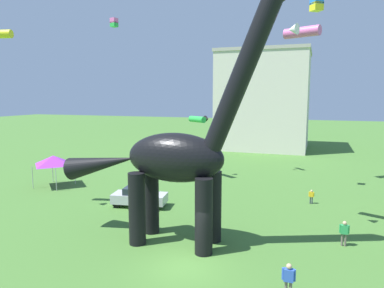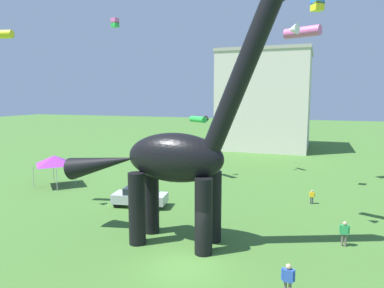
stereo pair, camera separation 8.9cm
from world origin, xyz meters
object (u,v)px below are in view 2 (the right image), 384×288
Objects in this scene: dinosaur_sculpture at (174,157)px; kite_near_low at (302,35)px; kite_drifting at (115,23)px; kite_mid_left at (300,31)px; festival_canopy_tent at (54,160)px; person_photographer at (288,278)px; person_vendor_side at (344,231)px; kite_far_left at (249,58)px; parked_sedan_left at (140,196)px; kite_mid_right at (200,119)px; person_strolling_adult at (312,195)px; kite_near_high at (317,3)px.

kite_near_low is at bearing 80.98° from dinosaur_sculpture.
kite_drifting is 28.35m from kite_mid_left.
person_photographer is at bearing -28.49° from festival_canopy_tent.
kite_far_left is at bearing -121.06° from person_vendor_side.
kite_drifting is (-25.70, 17.93, 16.65)m from person_vendor_side.
festival_canopy_tent is at bearing -88.42° from kite_drifting.
kite_mid_right is at bearing 73.31° from parked_sedan_left.
parked_sedan_left is 13.78m from person_strolling_adult.
kite_far_left is at bearing 111.04° from kite_mid_left.
kite_mid_left is at bearing -161.26° from person_strolling_adult.
kite_drifting is at bearing 144.54° from kite_mid_left.
person_strolling_adult is at bearing -134.94° from person_vendor_side.
kite_near_low is (22.31, -6.27, -3.64)m from kite_drifting.
festival_canopy_tent reaches higher than person_strolling_adult.
kite_near_low reaches higher than parked_sedan_left.
person_strolling_adult is (7.57, 10.68, -4.42)m from dinosaur_sculpture.
person_photographer is 14.28m from kite_mid_left.
dinosaur_sculpture is at bearing -27.94° from festival_canopy_tent.
kite_mid_right is at bearing 167.53° from person_photographer.
kite_near_low reaches higher than person_photographer.
kite_drifting reaches higher than person_vendor_side.
dinosaur_sculpture is at bearing -112.51° from kite_near_high.
dinosaur_sculpture is 22.39m from kite_near_high.
kite_near_high is 13.82m from kite_mid_left.
festival_canopy_tent is 1.90× the size of kite_far_left.
kite_near_low is at bearing 28.86° from parked_sedan_left.
person_strolling_adult is 0.48× the size of kite_mid_right.
dinosaur_sculpture is at bearing -145.63° from kite_mid_left.
kite_mid_right is 12.66m from kite_near_low.
kite_mid_left is at bearing -88.76° from person_vendor_side.
kite_near_high is (7.23, 17.45, 12.01)m from dinosaur_sculpture.
person_vendor_side is 0.47× the size of festival_canopy_tent.
kite_drifting is (-23.80, 9.95, 16.86)m from person_strolling_adult.
parked_sedan_left is 2.97× the size of person_vendor_side.
kite_near_low is at bearing -110.32° from kite_near_high.
dinosaur_sculpture is 16.78m from kite_mid_right.
kite_far_left is 0.72× the size of kite_mid_left.
person_vendor_side is 26.06m from festival_canopy_tent.
kite_far_left reaches higher than festival_canopy_tent.
parked_sedan_left is 4.24× the size of kite_drifting.
kite_mid_left is at bearing -87.62° from kite_near_low.
parked_sedan_left is 14.93m from person_vendor_side.
person_vendor_side is at bearing -30.40° from kite_mid_left.
parked_sedan_left reaches higher than person_strolling_adult.
person_photographer is 1.19× the size of kite_near_high.
person_photographer is at bearing -91.04° from kite_near_high.
parked_sedan_left is at bearing -141.81° from kite_near_low.
person_photographer is 0.68× the size of kite_mid_left.
kite_far_left reaches higher than parked_sedan_left.
kite_far_left is (-6.42, 24.15, 11.71)m from person_photographer.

